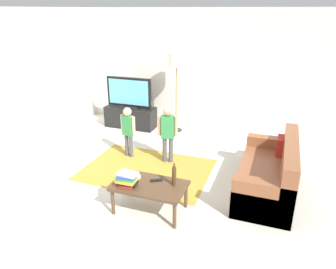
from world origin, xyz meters
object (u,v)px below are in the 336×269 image
object	(u,v)px
tv_stand	(131,117)
child_near_tv	(128,128)
tv	(129,93)
book_stack	(127,179)
floor_lamp	(177,64)
child_center	(168,129)
bottle	(174,176)
coffee_table	(150,187)
plate	(133,177)
tv_remote	(156,180)
couch	(272,175)

from	to	relation	value
tv_stand	child_near_tv	bearing A→B (deg)	-64.72
tv	book_stack	bearing A→B (deg)	-64.05
floor_lamp	child_center	xyz separation A→B (m)	(0.38, -1.61, -0.90)
tv	child_near_tv	distance (m)	1.64
bottle	floor_lamp	bearing A→B (deg)	108.22
coffee_table	book_stack	distance (m)	0.34
child_near_tv	plate	bearing A→B (deg)	-60.82
bottle	tv_remote	world-z (taller)	bottle
tv	bottle	xyz separation A→B (m)	(2.10, -2.86, -0.29)
couch	book_stack	bearing A→B (deg)	-146.60
tv	child_near_tv	bearing A→B (deg)	-64.41
coffee_table	tv	bearing A→B (deg)	121.02
tv_stand	child_near_tv	world-z (taller)	child_near_tv
child_center	tv_remote	xyz separation A→B (m)	(0.35, -1.41, -0.22)
floor_lamp	child_near_tv	xyz separation A→B (m)	(-0.40, -1.64, -0.95)
child_center	plate	bearing A→B (deg)	-90.13
child_center	plate	xyz separation A→B (m)	(-0.00, -1.43, -0.22)
tv_remote	couch	bearing A→B (deg)	2.64
tv_stand	coffee_table	distance (m)	3.48
tv	book_stack	xyz separation A→B (m)	(1.50, -3.08, -0.33)
child_near_tv	floor_lamp	bearing A→B (deg)	76.20
couch	plate	world-z (taller)	couch
tv_stand	child_center	xyz separation A→B (m)	(1.49, -1.46, 0.40)
tv_stand	coffee_table	world-z (taller)	tv_stand
couch	child_center	bearing A→B (deg)	166.97
tv_stand	coffee_table	size ratio (longest dim) A/B	1.20
tv_remote	book_stack	bearing A→B (deg)	-174.36
coffee_table	bottle	world-z (taller)	bottle
tv_stand	tv	world-z (taller)	tv
child_near_tv	book_stack	size ratio (longest dim) A/B	3.29
book_stack	coffee_table	bearing A→B (deg)	23.02
tv_stand	child_near_tv	distance (m)	1.68
couch	plate	size ratio (longest dim) A/B	8.18
floor_lamp	child_center	bearing A→B (deg)	-76.61
couch	tv_remote	size ratio (longest dim) A/B	10.59
book_stack	bottle	xyz separation A→B (m)	(0.60, 0.22, 0.04)
coffee_table	tv_remote	size ratio (longest dim) A/B	5.88
tv	plate	xyz separation A→B (m)	(1.48, -2.86, -0.42)
child_center	book_stack	world-z (taller)	child_center
book_stack	child_near_tv	bearing A→B (deg)	116.27
coffee_table	plate	distance (m)	0.32
coffee_table	bottle	size ratio (longest dim) A/B	3.01
tv	tv_remote	xyz separation A→B (m)	(1.83, -2.84, -0.42)
couch	book_stack	world-z (taller)	couch
couch	book_stack	size ratio (longest dim) A/B	6.04
couch	floor_lamp	distance (m)	3.28
child_center	couch	bearing A→B (deg)	-13.03
tv_stand	plate	xyz separation A→B (m)	(1.48, -2.88, 0.18)
tv	child_center	xyz separation A→B (m)	(1.49, -1.44, -0.20)
coffee_table	tv_remote	world-z (taller)	tv_remote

